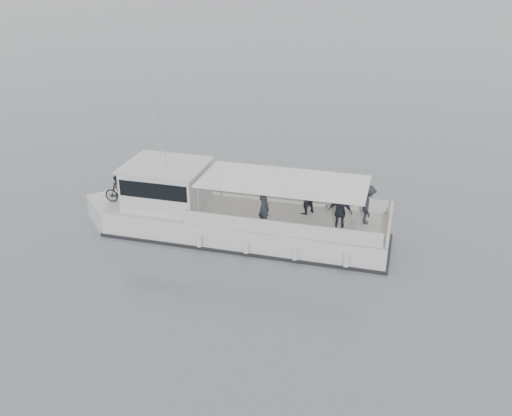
% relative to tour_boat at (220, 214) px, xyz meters
% --- Properties ---
extents(ground, '(1400.00, 1400.00, 0.00)m').
position_rel_tour_boat_xyz_m(ground, '(-2.15, -2.26, -1.03)').
color(ground, slate).
rests_on(ground, ground).
extents(tour_boat, '(15.13, 5.94, 6.30)m').
position_rel_tour_boat_xyz_m(tour_boat, '(0.00, 0.00, 0.00)').
color(tour_boat, silver).
rests_on(tour_boat, ground).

